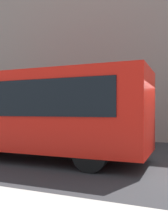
{
  "coord_description": "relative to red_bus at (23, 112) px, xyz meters",
  "views": [
    {
      "loc": [
        -1.15,
        7.62,
        1.73
      ],
      "look_at": [
        1.96,
        -0.01,
        1.68
      ],
      "focal_mm": 39.86,
      "sensor_mm": 36.0,
      "label": 1
    }
  ],
  "objects": [
    {
      "name": "red_bus",
      "position": [
        0.0,
        0.0,
        0.0
      ],
      "size": [
        9.05,
        2.54,
        3.08
      ],
      "color": "red",
      "rests_on": "ground_plane"
    },
    {
      "name": "building_facade_far",
      "position": [
        -4.34,
        -6.87,
        4.3
      ],
      "size": [
        28.0,
        1.55,
        12.0
      ],
      "color": "gray",
      "rests_on": "ground_plane"
    },
    {
      "name": "ground_plane",
      "position": [
        -4.33,
        -0.07,
        -1.68
      ],
      "size": [
        60.0,
        60.0,
        0.0
      ],
      "primitive_type": "plane",
      "color": "#2B2B2D"
    }
  ]
}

